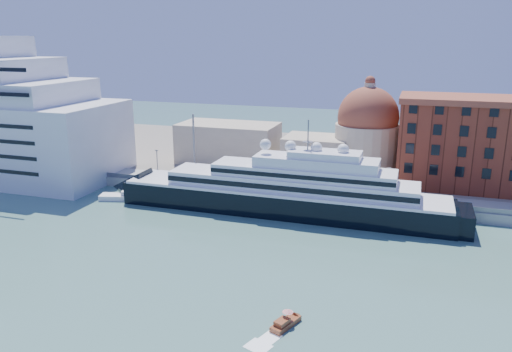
% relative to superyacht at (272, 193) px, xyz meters
% --- Properties ---
extents(ground, '(400.00, 400.00, 0.00)m').
position_rel_superyacht_xyz_m(ground, '(-4.18, -23.00, -4.47)').
color(ground, '#3C6862').
rests_on(ground, ground).
extents(quay, '(180.00, 10.00, 2.50)m').
position_rel_superyacht_xyz_m(quay, '(-4.18, 11.00, -3.22)').
color(quay, gray).
rests_on(quay, ground).
extents(land, '(260.00, 72.00, 2.00)m').
position_rel_superyacht_xyz_m(land, '(-4.18, 52.00, -3.47)').
color(land, slate).
rests_on(land, ground).
extents(quay_fence, '(180.00, 0.10, 1.20)m').
position_rel_superyacht_xyz_m(quay_fence, '(-4.18, 6.50, -1.37)').
color(quay_fence, slate).
rests_on(quay_fence, quay).
extents(superyacht, '(86.67, 12.02, 25.90)m').
position_rel_superyacht_xyz_m(superyacht, '(0.00, 0.00, 0.00)').
color(superyacht, black).
rests_on(superyacht, ground).
extents(service_barge, '(11.70, 6.44, 2.50)m').
position_rel_superyacht_xyz_m(service_barge, '(-38.03, -3.17, -3.75)').
color(service_barge, white).
rests_on(service_barge, ground).
extents(water_taxi, '(3.59, 5.64, 2.54)m').
position_rel_superyacht_xyz_m(water_taxi, '(15.51, -46.20, -3.86)').
color(water_taxi, brown).
rests_on(water_taxi, ground).
extents(warehouse, '(43.00, 19.00, 23.25)m').
position_rel_superyacht_xyz_m(warehouse, '(47.82, 29.00, 9.32)').
color(warehouse, maroon).
rests_on(warehouse, land).
extents(church, '(66.00, 18.00, 25.50)m').
position_rel_superyacht_xyz_m(church, '(2.21, 34.72, 6.44)').
color(church, beige).
rests_on(church, land).
extents(lamp_posts, '(120.80, 2.40, 18.00)m').
position_rel_superyacht_xyz_m(lamp_posts, '(-16.85, 9.27, 5.37)').
color(lamp_posts, slate).
rests_on(lamp_posts, quay).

